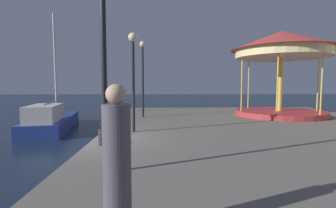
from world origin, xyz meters
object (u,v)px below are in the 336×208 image
at_px(lamp_post_mid_promenade, 133,64).
at_px(bollard_north, 108,130).
at_px(person_near_carousel, 117,170).
at_px(lamp_post_near_edge, 104,45).
at_px(carousel, 281,53).
at_px(sailboat_blue, 51,120).
at_px(lamp_post_far_end, 143,66).
at_px(bollard_center, 102,136).
at_px(bollard_south, 102,139).

relative_size(lamp_post_mid_promenade, bollard_north, 10.04).
xyz_separation_m(lamp_post_mid_promenade, person_near_carousel, (0.55, -7.01, -1.85)).
relative_size(lamp_post_mid_promenade, person_near_carousel, 2.06).
bearing_deg(bollard_north, lamp_post_near_edge, -78.62).
bearing_deg(lamp_post_near_edge, person_near_carousel, -74.30).
xyz_separation_m(carousel, bollard_north, (-9.57, -5.57, -3.70)).
relative_size(sailboat_blue, lamp_post_far_end, 1.63).
height_order(bollard_center, bollard_north, same).
distance_m(carousel, lamp_post_far_end, 8.61).
height_order(bollard_north, person_near_carousel, person_near_carousel).
relative_size(lamp_post_far_end, person_near_carousel, 2.30).
bearing_deg(bollard_north, lamp_post_mid_promenade, 29.87).
bearing_deg(sailboat_blue, lamp_post_near_edge, -60.13).
bearing_deg(person_near_carousel, lamp_post_mid_promenade, 94.50).
relative_size(sailboat_blue, carousel, 1.19).
xyz_separation_m(bollard_north, person_near_carousel, (1.49, -6.47, 0.72)).
bearing_deg(bollard_center, sailboat_blue, 125.73).
xyz_separation_m(lamp_post_mid_promenade, lamp_post_far_end, (0.07, 4.62, 0.29)).
distance_m(carousel, bollard_center, 12.22).
bearing_deg(bollard_south, lamp_post_mid_promenade, 70.08).
height_order(sailboat_blue, bollard_south, sailboat_blue).
height_order(lamp_post_far_end, person_near_carousel, lamp_post_far_end).
bearing_deg(carousel, lamp_post_mid_promenade, -149.74).
distance_m(lamp_post_near_edge, bollard_south, 3.64).
bearing_deg(bollard_center, person_near_carousel, -74.70).
relative_size(bollard_south, person_near_carousel, 0.20).
bearing_deg(bollard_south, bollard_center, 104.97).
bearing_deg(bollard_center, bollard_south, -75.03).
bearing_deg(sailboat_blue, bollard_center, -54.27).
xyz_separation_m(sailboat_blue, lamp_post_near_edge, (5.32, -9.26, 2.98)).
distance_m(lamp_post_mid_promenade, person_near_carousel, 7.27).
height_order(lamp_post_mid_promenade, bollard_south, lamp_post_mid_promenade).
relative_size(bollard_north, person_near_carousel, 0.20).
bearing_deg(bollard_center, lamp_post_far_end, 81.05).
distance_m(lamp_post_near_edge, lamp_post_mid_promenade, 4.62).
relative_size(lamp_post_mid_promenade, lamp_post_far_end, 0.89).
bearing_deg(sailboat_blue, lamp_post_far_end, -0.34).
xyz_separation_m(lamp_post_near_edge, bollard_north, (-0.82, 4.07, -2.59)).
distance_m(lamp_post_mid_promenade, bollard_south, 3.44).
height_order(lamp_post_near_edge, person_near_carousel, lamp_post_near_edge).
bearing_deg(sailboat_blue, bollard_north, -49.06).
relative_size(bollard_south, bollard_north, 1.00).
bearing_deg(bollard_south, lamp_post_near_edge, -75.02).
distance_m(carousel, bollard_south, 12.40).
distance_m(lamp_post_near_edge, bollard_center, 4.02).
distance_m(bollard_south, person_near_carousel, 5.08).
relative_size(bollard_center, bollard_south, 1.00).
bearing_deg(lamp_post_near_edge, bollard_north, 101.38).
height_order(carousel, bollard_north, carousel).
bearing_deg(lamp_post_far_end, bollard_north, -101.11).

